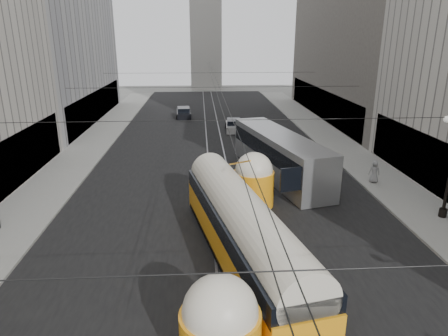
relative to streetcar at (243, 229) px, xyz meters
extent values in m
cube|color=black|center=(-0.50, 18.34, -1.70)|extent=(20.00, 85.00, 0.02)
cube|color=gray|center=(-12.50, 21.84, -1.63)|extent=(4.00, 72.00, 0.15)
cube|color=gray|center=(11.50, 21.84, -1.63)|extent=(4.00, 72.00, 0.15)
cube|color=gray|center=(-1.25, 18.34, -1.70)|extent=(0.12, 85.00, 0.04)
cube|color=gray|center=(0.25, 18.34, -1.70)|extent=(0.12, 85.00, 0.04)
cube|color=black|center=(-14.55, 9.84, 0.30)|extent=(0.10, 18.00, 3.60)
cube|color=#999999|center=(-20.50, 33.84, 12.30)|extent=(12.00, 28.00, 28.00)
cube|color=black|center=(-14.55, 33.84, 0.30)|extent=(0.10, 25.20, 3.60)
cube|color=black|center=(13.55, 7.84, 0.30)|extent=(0.10, 18.00, 3.60)
cube|color=black|center=(13.55, 33.84, 0.30)|extent=(0.10, 28.80, 3.60)
cube|color=#B2AFA8|center=(-0.50, 65.84, 10.30)|extent=(6.00, 6.00, 24.00)
cylinder|color=black|center=(12.10, 3.84, -1.30)|extent=(0.44, 0.44, 0.50)
sphere|color=white|center=(11.35, 3.84, 4.20)|extent=(0.36, 0.36, 0.36)
cylinder|color=black|center=(-0.50, -10.16, 4.30)|extent=(25.00, 0.03, 0.03)
cylinder|color=black|center=(-0.50, 3.84, 4.30)|extent=(25.00, 0.03, 0.03)
cylinder|color=black|center=(-0.50, 17.84, 4.30)|extent=(25.00, 0.03, 0.03)
cylinder|color=black|center=(-0.50, 31.84, 4.30)|extent=(25.00, 0.03, 0.03)
cylinder|color=black|center=(-0.50, 21.84, 4.10)|extent=(0.03, 72.00, 0.03)
cylinder|color=black|center=(-0.10, 21.84, 4.10)|extent=(0.03, 72.00, 0.03)
cube|color=#FFA016|center=(0.00, 0.00, -0.69)|extent=(5.25, 13.77, 1.64)
cube|color=black|center=(0.00, 0.00, -1.46)|extent=(5.16, 13.37, 0.29)
cube|color=black|center=(0.00, 0.00, 0.38)|extent=(5.22, 13.57, 0.82)
cylinder|color=silver|center=(0.00, 0.00, 0.67)|extent=(4.92, 13.51, 2.22)
sphere|color=silver|center=(-1.37, -6.52, 0.57)|extent=(2.32, 2.32, 2.32)
cylinder|color=#FFA016|center=(1.37, 6.53, -0.59)|extent=(2.51, 2.51, 2.22)
sphere|color=silver|center=(1.37, 6.53, 0.57)|extent=(2.32, 2.32, 2.32)
cube|color=#9D9FA2|center=(3.99, 11.99, -0.05)|extent=(5.55, 13.04, 3.19)
cube|color=black|center=(3.99, 11.99, 0.48)|extent=(5.46, 12.61, 1.17)
cube|color=black|center=(3.99, 5.66, 0.32)|extent=(2.40, 0.66, 1.49)
cylinder|color=black|center=(2.66, 7.71, -1.17)|extent=(0.30, 1.06, 1.06)
cylinder|color=black|center=(5.32, 7.71, -1.17)|extent=(0.30, 1.06, 1.06)
cylinder|color=black|center=(2.66, 16.27, -1.17)|extent=(0.30, 1.06, 1.06)
cylinder|color=black|center=(5.32, 16.27, -1.17)|extent=(0.30, 1.06, 1.06)
cube|color=silver|center=(1.87, 27.22, -1.26)|extent=(1.91, 4.21, 0.73)
cube|color=black|center=(1.87, 27.22, -0.74)|extent=(1.61, 2.35, 0.69)
cylinder|color=black|center=(1.11, 25.81, -1.41)|extent=(0.22, 0.59, 0.59)
cylinder|color=black|center=(2.64, 25.81, -1.41)|extent=(0.22, 0.59, 0.59)
cylinder|color=black|center=(1.11, 28.62, -1.41)|extent=(0.22, 0.59, 0.59)
cylinder|color=black|center=(2.64, 28.62, -1.41)|extent=(0.22, 0.59, 0.59)
cube|color=black|center=(-4.01, 35.30, -1.25)|extent=(2.01, 4.33, 0.75)
cube|color=black|center=(-4.01, 35.30, -0.72)|extent=(1.68, 2.42, 0.71)
cylinder|color=black|center=(-4.80, 33.86, -1.40)|extent=(0.22, 0.60, 0.60)
cylinder|color=black|center=(-3.23, 33.86, -1.40)|extent=(0.22, 0.60, 0.60)
cylinder|color=black|center=(-4.80, 36.73, -1.40)|extent=(0.22, 0.60, 0.60)
cylinder|color=black|center=(-3.23, 36.73, -1.40)|extent=(0.22, 0.60, 0.60)
imported|color=gray|center=(10.48, 9.72, -0.75)|extent=(0.86, 0.62, 1.60)
camera|label=1|loc=(-1.86, -16.50, 8.44)|focal=32.00mm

